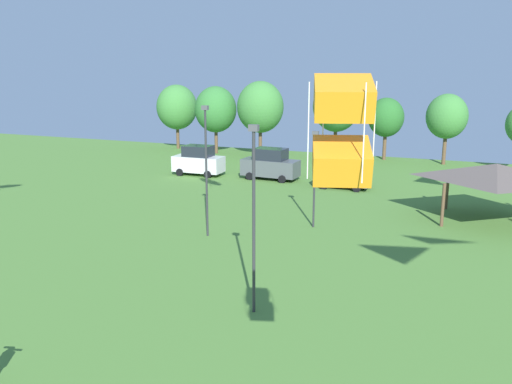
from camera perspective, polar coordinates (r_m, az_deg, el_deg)
The scene contains 14 objects.
kite_flying_5 at distance 8.68m, azimuth 9.07°, elevation 6.51°, with size 1.16×1.23×1.73m.
parked_car_leftmost at distance 47.43m, azimuth -6.09°, elevation 3.29°, with size 4.37×2.14×2.60m.
parked_car_second_from_left at distance 45.33m, azimuth 1.52°, elevation 2.93°, with size 4.85×2.30×2.63m.
parked_car_third_from_left at distance 42.50m, azimuth 9.18°, elevation 1.92°, with size 4.14×2.05×2.35m.
park_pavilion at distance 35.47m, azimuth 23.98°, elevation 1.92°, with size 7.18×5.64×3.60m.
light_post_0 at distance 29.58m, azimuth -5.26°, elevation 2.85°, with size 0.36×0.20×7.23m.
light_post_1 at distance 31.44m, azimuth 6.19°, elevation 1.96°, with size 0.36×0.20×5.68m.
light_post_3 at distance 20.04m, azimuth -0.24°, elevation -2.03°, with size 0.36×0.20×7.22m.
treeline_tree_0 at distance 63.09m, azimuth -8.33°, elevation 8.82°, with size 4.61×4.61×7.29m.
treeline_tree_1 at distance 59.08m, azimuth -4.27°, elevation 8.65°, with size 4.49×4.49×7.24m.
treeline_tree_2 at distance 56.99m, azimuth 0.46°, elevation 8.92°, with size 4.86×4.86×7.83m.
treeline_tree_3 at distance 56.29m, azimuth 8.45°, elevation 8.92°, with size 4.76×4.76×7.96m.
treeline_tree_4 at distance 56.36m, azimuth 13.53°, elevation 7.62°, with size 3.57×3.57×6.25m.
treeline_tree_5 at distance 55.16m, azimuth 19.45°, elevation 7.50°, with size 3.89×3.89×6.78m.
Camera 1 is at (6.44, 2.57, 9.23)m, focal length 38.00 mm.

